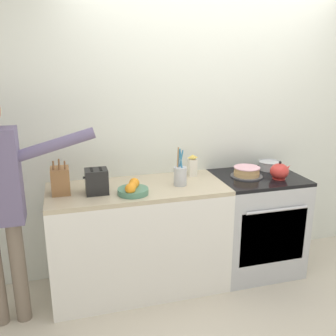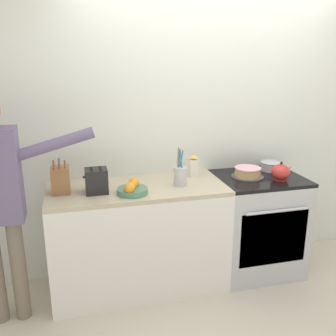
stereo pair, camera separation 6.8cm
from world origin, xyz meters
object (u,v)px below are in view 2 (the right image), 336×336
object	(u,v)px
mixing_bowl	(271,166)
utensil_crock	(180,175)
layer_cake	(248,173)
knife_block	(61,180)
milk_carton	(193,166)
toaster	(96,181)
fruit_bowl	(132,189)
tea_kettle	(281,172)
stove_range	(256,224)

from	to	relation	value
mixing_bowl	utensil_crock	distance (m)	0.96
layer_cake	utensil_crock	size ratio (longest dim) A/B	0.89
knife_block	milk_carton	world-z (taller)	knife_block
toaster	milk_carton	bearing A→B (deg)	14.37
fruit_bowl	tea_kettle	bearing A→B (deg)	1.37
fruit_bowl	milk_carton	xyz separation A→B (m)	(0.59, 0.31, 0.05)
stove_range	tea_kettle	xyz separation A→B (m)	(0.13, -0.12, 0.52)
utensil_crock	milk_carton	world-z (taller)	utensil_crock
utensil_crock	stove_range	bearing A→B (deg)	3.40
knife_block	fruit_bowl	world-z (taller)	knife_block
stove_range	utensil_crock	size ratio (longest dim) A/B	2.88
milk_carton	knife_block	bearing A→B (deg)	-172.57
knife_block	fruit_bowl	bearing A→B (deg)	-17.46
stove_range	layer_cake	size ratio (longest dim) A/B	3.25
mixing_bowl	fruit_bowl	xyz separation A→B (m)	(-1.35, -0.30, -0.00)
fruit_bowl	toaster	size ratio (longest dim) A/B	1.21
stove_range	tea_kettle	size ratio (longest dim) A/B	4.65
mixing_bowl	fruit_bowl	bearing A→B (deg)	-167.41
tea_kettle	fruit_bowl	distance (m)	1.29
tea_kettle	milk_carton	world-z (taller)	milk_carton
utensil_crock	fruit_bowl	distance (m)	0.43
mixing_bowl	milk_carton	distance (m)	0.76
mixing_bowl	utensil_crock	xyz separation A→B (m)	(-0.94, -0.20, 0.04)
fruit_bowl	mixing_bowl	bearing A→B (deg)	12.59
mixing_bowl	layer_cake	bearing A→B (deg)	-155.59
layer_cake	toaster	bearing A→B (deg)	-176.90
layer_cake	fruit_bowl	world-z (taller)	fruit_bowl
stove_range	mixing_bowl	xyz separation A→B (m)	(0.19, 0.15, 0.50)
stove_range	toaster	world-z (taller)	toaster
milk_carton	tea_kettle	bearing A→B (deg)	-22.02
milk_carton	utensil_crock	bearing A→B (deg)	-130.62
utensil_crock	milk_carton	distance (m)	0.28
stove_range	milk_carton	world-z (taller)	milk_carton
layer_cake	milk_carton	bearing A→B (deg)	161.99
knife_block	stove_range	bearing A→B (deg)	-0.63
tea_kettle	knife_block	distance (m)	1.83
mixing_bowl	toaster	size ratio (longest dim) A/B	1.02
utensil_crock	toaster	size ratio (longest dim) A/B	1.61
tea_kettle	fruit_bowl	bearing A→B (deg)	-178.63
knife_block	milk_carton	size ratio (longest dim) A/B	1.42
mixing_bowl	toaster	bearing A→B (deg)	-172.66
layer_cake	mixing_bowl	size ratio (longest dim) A/B	1.40
stove_range	mixing_bowl	bearing A→B (deg)	38.89
stove_range	layer_cake	xyz separation A→B (m)	(-0.11, 0.02, 0.50)
milk_carton	stove_range	bearing A→B (deg)	-16.24
fruit_bowl	stove_range	bearing A→B (deg)	7.28
mixing_bowl	milk_carton	bearing A→B (deg)	179.12
toaster	milk_carton	distance (m)	0.88
layer_cake	tea_kettle	size ratio (longest dim) A/B	1.43
mixing_bowl	fruit_bowl	world-z (taller)	fruit_bowl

